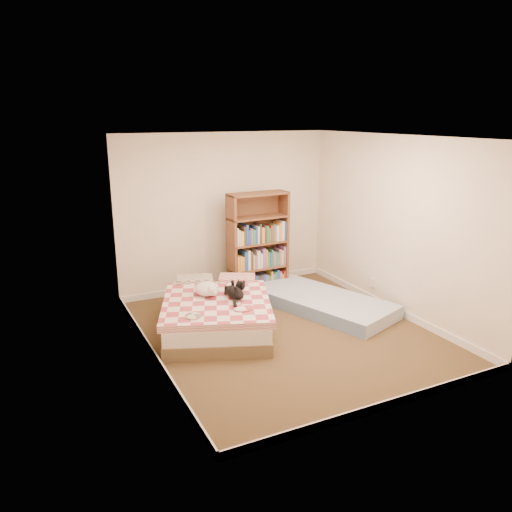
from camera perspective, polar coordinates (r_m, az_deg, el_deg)
name	(u,v)px	position (r m, az deg, el deg)	size (l,w,h in m)	color
room	(287,244)	(6.24, 3.53, 1.39)	(3.51, 4.01, 2.51)	#43311D
bed	(216,312)	(6.70, -4.60, -6.35)	(1.88, 2.20, 0.50)	brown
bookshelf	(257,256)	(7.94, 0.14, -0.03)	(0.97, 0.35, 1.60)	brown
floor_mattress	(321,302)	(7.43, 7.46, -5.23)	(0.96, 2.14, 0.19)	#6A8AB1
black_cat	(234,291)	(6.56, -2.58, -4.07)	(0.44, 0.72, 0.16)	black
white_dog	(208,289)	(6.64, -5.49, -3.75)	(0.47, 0.48, 0.17)	silver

